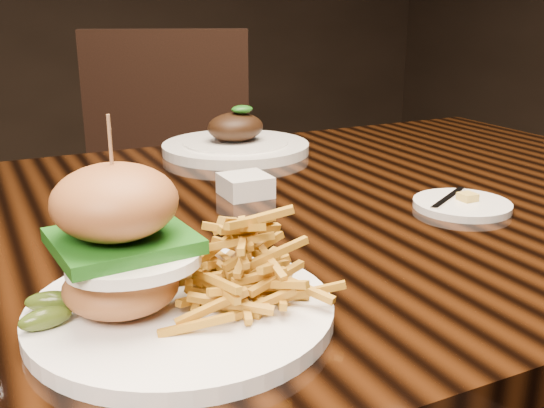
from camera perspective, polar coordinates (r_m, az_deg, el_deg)
name	(u,v)px	position (r m, az deg, el deg)	size (l,w,h in m)	color
dining_table	(227,268)	(0.87, -4.07, -5.74)	(1.60, 0.90, 0.75)	black
burger_plate	(177,266)	(0.56, -8.49, -5.54)	(0.27, 0.27, 0.19)	white
side_saucer	(462,204)	(0.91, 16.65, -0.04)	(0.13, 0.13, 0.02)	white
ramekin	(245,185)	(0.92, -2.41, 1.67)	(0.07, 0.07, 0.03)	white
far_dish	(236,144)	(1.20, -3.27, 5.44)	(0.27, 0.27, 0.09)	white
chair_far	(167,186)	(1.77, -9.36, 1.60)	(0.60, 0.60, 0.95)	black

